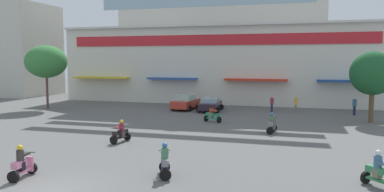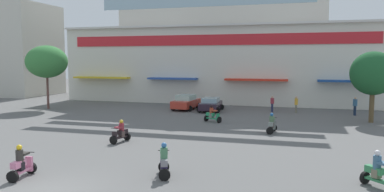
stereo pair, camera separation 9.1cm
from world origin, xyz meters
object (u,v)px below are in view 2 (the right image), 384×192
object	(u,v)px
plaza_tree_1	(373,74)
scooter_rider_2	(21,164)
scooter_rider_4	(212,115)
scooter_rider_0	(164,162)
scooter_rider_3	(272,124)
scooter_rider_7	(379,173)
pedestrian_2	(272,103)
parked_car_0	(186,102)
pedestrian_1	(296,103)
scooter_rider_1	(121,133)
plaza_tree_0	(47,62)
parked_car_1	(211,104)
pedestrian_0	(355,105)

from	to	relation	value
plaza_tree_1	scooter_rider_2	xyz separation A→B (m)	(-17.72, -20.46, -3.48)
scooter_rider_2	scooter_rider_4	bearing A→B (deg)	74.15
scooter_rider_0	scooter_rider_3	distance (m)	12.28
scooter_rider_7	pedestrian_2	size ratio (longest dim) A/B	0.95
parked_car_0	pedestrian_1	world-z (taller)	pedestrian_1
scooter_rider_1	pedestrian_2	size ratio (longest dim) A/B	0.93
pedestrian_1	plaza_tree_1	bearing A→B (deg)	-34.45
plaza_tree_1	scooter_rider_3	size ratio (longest dim) A/B	3.94
scooter_rider_0	scooter_rider_2	size ratio (longest dim) A/B	1.03
scooter_rider_2	pedestrian_2	world-z (taller)	pedestrian_2
parked_car_0	scooter_rider_7	distance (m)	25.76
plaza_tree_0	parked_car_1	size ratio (longest dim) A/B	1.67
scooter_rider_7	plaza_tree_0	bearing A→B (deg)	148.69
parked_car_1	scooter_rider_1	size ratio (longest dim) A/B	2.63
scooter_rider_1	scooter_rider_4	distance (m)	9.98
plaza_tree_1	parked_car_1	size ratio (longest dim) A/B	1.47
scooter_rider_7	plaza_tree_1	bearing A→B (deg)	81.27
scooter_rider_0	pedestrian_2	bearing A→B (deg)	81.69
scooter_rider_3	scooter_rider_2	bearing A→B (deg)	-126.37
scooter_rider_7	pedestrian_2	xyz separation A→B (m)	(-5.73, 21.45, 0.29)
pedestrian_1	pedestrian_0	bearing A→B (deg)	-2.45
scooter_rider_3	pedestrian_0	world-z (taller)	pedestrian_0
plaza_tree_0	plaza_tree_1	size ratio (longest dim) A/B	1.14
parked_car_1	scooter_rider_3	bearing A→B (deg)	-55.53
parked_car_1	scooter_rider_1	xyz separation A→B (m)	(-2.28, -15.67, -0.13)
scooter_rider_1	scooter_rider_4	size ratio (longest dim) A/B	0.98
parked_car_1	scooter_rider_2	distance (m)	23.72
plaza_tree_1	parked_car_0	size ratio (longest dim) A/B	1.37
plaza_tree_1	scooter_rider_4	world-z (taller)	plaza_tree_1
parked_car_1	plaza_tree_0	bearing A→B (deg)	-170.69
scooter_rider_1	pedestrian_1	world-z (taller)	pedestrian_1
scooter_rider_0	pedestrian_0	bearing A→B (deg)	64.02
pedestrian_0	pedestrian_1	distance (m)	5.37
parked_car_0	scooter_rider_3	world-z (taller)	parked_car_0
plaza_tree_1	scooter_rider_0	size ratio (longest dim) A/B	3.76
pedestrian_0	pedestrian_2	world-z (taller)	pedestrian_0
pedestrian_1	scooter_rider_3	bearing A→B (deg)	-98.27
scooter_rider_2	scooter_rider_0	bearing A→B (deg)	17.97
scooter_rider_2	plaza_tree_1	bearing A→B (deg)	49.11
scooter_rider_0	pedestrian_0	size ratio (longest dim) A/B	0.91
plaza_tree_0	parked_car_1	bearing A→B (deg)	9.31
scooter_rider_0	scooter_rider_2	distance (m)	6.33
scooter_rider_1	scooter_rider_3	world-z (taller)	scooter_rider_3
plaza_tree_0	scooter_rider_3	distance (m)	25.55
pedestrian_1	scooter_rider_1	bearing A→B (deg)	-122.49
parked_car_1	pedestrian_1	bearing A→B (deg)	7.75
parked_car_1	scooter_rider_4	distance (m)	6.70
scooter_rider_4	pedestrian_1	xyz separation A→B (m)	(6.78, 7.64, 0.35)
scooter_rider_0	scooter_rider_1	bearing A→B (deg)	131.03
plaza_tree_0	scooter_rider_4	size ratio (longest dim) A/B	4.32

